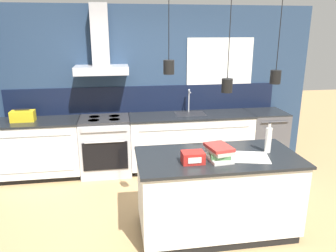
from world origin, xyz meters
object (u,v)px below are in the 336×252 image
at_px(dishwasher, 264,137).
at_px(yellow_toolbox, 23,116).
at_px(bottle_on_island, 268,140).
at_px(oven_range, 106,146).
at_px(book_stack, 219,153).
at_px(red_supply_box, 193,157).

distance_m(dishwasher, yellow_toolbox, 3.90).
height_order(bottle_on_island, yellow_toolbox, bottle_on_island).
xyz_separation_m(dishwasher, yellow_toolbox, (-3.86, 0.00, 0.54)).
bearing_deg(oven_range, dishwasher, 0.09).
bearing_deg(dishwasher, book_stack, -127.02).
distance_m(dishwasher, book_stack, 2.43).
bearing_deg(red_supply_box, bottle_on_island, 10.49).
height_order(book_stack, yellow_toolbox, yellow_toolbox).
relative_size(dishwasher, bottle_on_island, 2.61).
height_order(oven_range, yellow_toolbox, yellow_toolbox).
distance_m(dishwasher, bottle_on_island, 2.05).
xyz_separation_m(bottle_on_island, yellow_toolbox, (-3.03, 1.78, -0.07)).
bearing_deg(red_supply_box, yellow_toolbox, 137.68).
bearing_deg(book_stack, dishwasher, 52.98).
bearing_deg(bottle_on_island, oven_range, 136.05).
relative_size(oven_range, red_supply_box, 3.98).
xyz_separation_m(bottle_on_island, book_stack, (-0.60, -0.11, -0.08)).
bearing_deg(bottle_on_island, dishwasher, 65.04).
relative_size(oven_range, dishwasher, 1.00).
relative_size(book_stack, yellow_toolbox, 1.08).
height_order(dishwasher, red_supply_box, red_supply_box).
distance_m(oven_range, red_supply_box, 2.22).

